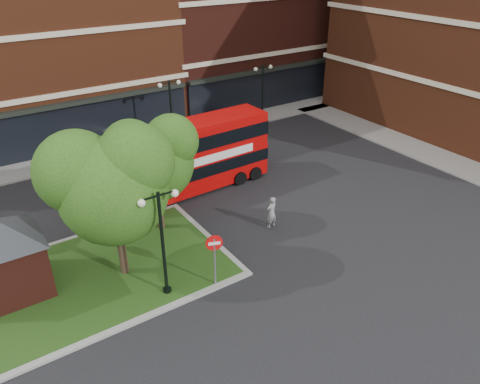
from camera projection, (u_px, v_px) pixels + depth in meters
ground at (272, 254)px, 22.75m from camera, size 120.00×120.00×0.00m
pavement_far at (138, 144)px, 34.77m from camera, size 44.00×3.00×0.12m
pavement_side at (445, 160)px, 32.25m from camera, size 3.00×28.00×0.12m
terrace_far_right at (238, 6)px, 43.31m from camera, size 18.00×12.00×16.00m
traffic_island at (89, 279)px, 21.00m from camera, size 12.60×7.60×0.15m
kiosk at (1, 249)px, 19.19m from camera, size 6.51×6.51×3.60m
tree_island_west at (109, 181)px, 19.12m from camera, size 5.40×4.71×7.21m
tree_island_east at (153, 156)px, 22.68m from camera, size 4.46×3.90×6.29m
lamp_island at (162, 240)px, 18.86m from camera, size 1.72×0.36×5.00m
lamp_far_left at (171, 111)px, 32.97m from camera, size 1.72×0.36×5.00m
lamp_far_right at (263, 92)px, 36.88m from camera, size 1.72×0.36×5.00m
bus at (191, 153)px, 27.45m from camera, size 9.86×2.55×3.74m
woman at (271, 212)px, 24.51m from camera, size 0.71×0.52×1.78m
car_silver at (95, 148)px, 32.50m from camera, size 4.25×2.06×1.40m
car_white at (225, 120)px, 37.74m from camera, size 3.95×1.68×1.27m
no_entry_sign at (214, 251)px, 19.77m from camera, size 0.71×0.30×2.66m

